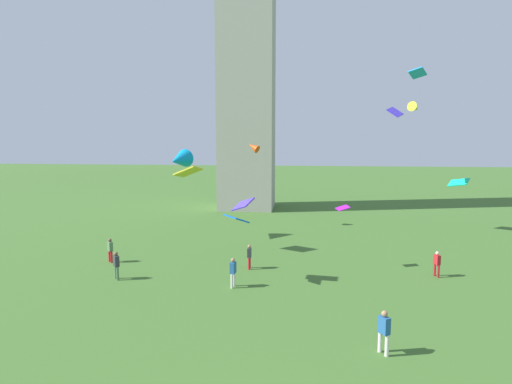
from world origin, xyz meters
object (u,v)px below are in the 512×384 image
Objects in this scene: kite_flying_0 at (188,172)px; person_3 at (116,264)px; person_2 at (437,262)px; kite_flying_2 at (179,160)px; kite_flying_8 at (243,204)px; kite_flying_4 at (415,108)px; kite_flying_9 at (459,182)px; person_4 at (249,255)px; person_1 at (384,330)px; kite_flying_1 at (343,208)px; kite_flying_7 at (253,147)px; kite_flying_5 at (418,73)px; person_5 at (110,249)px; kite_flying_6 at (236,219)px; person_0 at (233,271)px; kite_flying_3 at (395,112)px.

person_3 is at bearing -167.78° from kite_flying_0.
kite_flying_2 reaches higher than person_2.
kite_flying_8 is at bearing 91.68° from kite_flying_0.
kite_flying_4 reaches higher than kite_flying_8.
kite_flying_8 is (-13.13, -3.86, -7.28)m from kite_flying_4.
kite_flying_2 is at bearing -124.98° from kite_flying_9.
person_4 is at bearing 145.18° from kite_flying_8.
person_1 is 16.49m from person_3.
person_1 is at bearing 70.12° from kite_flying_1.
kite_flying_4 is at bearing -151.78° from kite_flying_1.
kite_flying_0 is at bearing 18.42° from kite_flying_7.
person_2 is at bearing -58.02° from person_1.
kite_flying_1 is 9.31m from kite_flying_5.
person_5 is 1.15× the size of kite_flying_4.
kite_flying_6 is (-0.38, -3.10, 3.01)m from person_4.
kite_flying_8 is at bearing 14.86° from person_0.
person_2 is 20.29m from kite_flying_7.
kite_flying_4 reaches higher than kite_flying_3.
person_5 is 9.56m from kite_flying_0.
person_3 is 19.06m from kite_flying_7.
kite_flying_6 is 17.12m from kite_flying_7.
kite_flying_6 is (2.74, 0.29, -2.72)m from kite_flying_0.
kite_flying_7 is at bearing -113.38° from kite_flying_5.
person_0 is 18.52m from kite_flying_7.
kite_flying_5 is (17.74, 2.04, 11.33)m from person_3.
person_0 is at bearing -96.51° from person_2.
kite_flying_7 is at bearing -77.39° from person_5.
kite_flying_6 is 7.63m from kite_flying_8.
kite_flying_7 is 0.74× the size of kite_flying_9.
kite_flying_0 is 0.90× the size of kite_flying_3.
kite_flying_0 is (4.66, -0.36, 5.67)m from person_3.
kite_flying_2 reaches higher than kite_flying_9.
person_4 is at bearing 3.44° from person_0.
kite_flying_5 is at bearing -163.94° from kite_flying_8.
person_5 is at bearing 67.10° from kite_flying_8.
kite_flying_9 is at bearing -18.33° from kite_flying_6.
person_2 is 0.62× the size of kite_flying_2.
kite_flying_6 is (6.35, -10.70, -2.79)m from kite_flying_2.
person_3 is 10.45m from kite_flying_8.
kite_flying_1 is 0.68× the size of kite_flying_7.
kite_flying_2 is at bearing -51.51° from kite_flying_1.
kite_flying_2 reaches higher than person_1.
kite_flying_5 is (13.08, 2.41, 5.65)m from kite_flying_0.
kite_flying_1 is at bearing 40.88° from kite_flying_0.
person_0 is 1.04× the size of kite_flying_0.
person_4 is 0.96× the size of person_5.
kite_flying_8 reaches higher than person_3.
kite_flying_8 is (-12.76, 4.94, 2.68)m from person_2.
person_0 is 6.25m from kite_flying_0.
kite_flying_1 is at bearing -12.91° from kite_flying_2.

